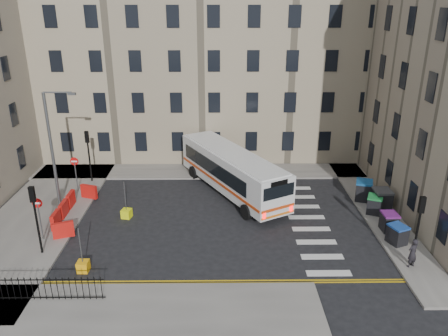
{
  "coord_description": "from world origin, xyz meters",
  "views": [
    {
      "loc": [
        -1.82,
        -25.61,
        13.72
      ],
      "look_at": [
        -1.52,
        1.87,
        3.0
      ],
      "focal_mm": 35.0,
      "sensor_mm": 36.0,
      "label": 1
    }
  ],
  "objects_px": {
    "wheelie_bin_a": "(397,234)",
    "wheelie_bin_e": "(364,190)",
    "wheelie_bin_c": "(375,204)",
    "bollard_chevron": "(83,266)",
    "streetlamp": "(52,149)",
    "bus": "(232,170)",
    "wheelie_bin_b": "(389,222)",
    "wheelie_bin_d": "(382,199)",
    "bollard_yellow": "(127,213)",
    "pedestrian": "(413,253)"
  },
  "relations": [
    {
      "from": "wheelie_bin_a",
      "to": "bollard_chevron",
      "type": "height_order",
      "value": "wheelie_bin_a"
    },
    {
      "from": "wheelie_bin_a",
      "to": "wheelie_bin_e",
      "type": "relative_size",
      "value": 0.83
    },
    {
      "from": "wheelie_bin_d",
      "to": "bollard_yellow",
      "type": "bearing_deg",
      "value": -178.48
    },
    {
      "from": "bus",
      "to": "pedestrian",
      "type": "relative_size",
      "value": 6.83
    },
    {
      "from": "wheelie_bin_b",
      "to": "wheelie_bin_d",
      "type": "xyz_separation_m",
      "value": [
        0.55,
        2.93,
        0.14
      ]
    },
    {
      "from": "bollard_yellow",
      "to": "bollard_chevron",
      "type": "bearing_deg",
      "value": -100.27
    },
    {
      "from": "wheelie_bin_e",
      "to": "bollard_chevron",
      "type": "bearing_deg",
      "value": -136.21
    },
    {
      "from": "streetlamp",
      "to": "wheelie_bin_c",
      "type": "height_order",
      "value": "streetlamp"
    },
    {
      "from": "streetlamp",
      "to": "wheelie_bin_d",
      "type": "relative_size",
      "value": 5.62
    },
    {
      "from": "wheelie_bin_a",
      "to": "wheelie_bin_b",
      "type": "xyz_separation_m",
      "value": [
        0.07,
        1.52,
        0.01
      ]
    },
    {
      "from": "streetlamp",
      "to": "wheelie_bin_e",
      "type": "bearing_deg",
      "value": 2.2
    },
    {
      "from": "wheelie_bin_c",
      "to": "pedestrian",
      "type": "xyz_separation_m",
      "value": [
        -0.11,
        -6.36,
        0.23
      ]
    },
    {
      "from": "pedestrian",
      "to": "streetlamp",
      "type": "bearing_deg",
      "value": -43.81
    },
    {
      "from": "wheelie_bin_b",
      "to": "bollard_chevron",
      "type": "xyz_separation_m",
      "value": [
        -17.89,
        -3.98,
        -0.44
      ]
    },
    {
      "from": "bus",
      "to": "wheelie_bin_d",
      "type": "distance_m",
      "value": 10.71
    },
    {
      "from": "wheelie_bin_b",
      "to": "wheelie_bin_e",
      "type": "relative_size",
      "value": 0.75
    },
    {
      "from": "wheelie_bin_b",
      "to": "wheelie_bin_e",
      "type": "xyz_separation_m",
      "value": [
        -0.21,
        4.49,
        0.12
      ]
    },
    {
      "from": "wheelie_bin_a",
      "to": "wheelie_bin_e",
      "type": "xyz_separation_m",
      "value": [
        -0.14,
        6.01,
        0.14
      ]
    },
    {
      "from": "wheelie_bin_c",
      "to": "wheelie_bin_d",
      "type": "distance_m",
      "value": 0.84
    },
    {
      "from": "wheelie_bin_b",
      "to": "wheelie_bin_e",
      "type": "height_order",
      "value": "wheelie_bin_e"
    },
    {
      "from": "streetlamp",
      "to": "bus",
      "type": "xyz_separation_m",
      "value": [
        12.09,
        2.44,
        -2.5
      ]
    },
    {
      "from": "wheelie_bin_a",
      "to": "wheelie_bin_c",
      "type": "bearing_deg",
      "value": 67.96
    },
    {
      "from": "wheelie_bin_a",
      "to": "wheelie_bin_b",
      "type": "distance_m",
      "value": 1.52
    },
    {
      "from": "pedestrian",
      "to": "wheelie_bin_e",
      "type": "bearing_deg",
      "value": -114.32
    },
    {
      "from": "streetlamp",
      "to": "bus",
      "type": "distance_m",
      "value": 12.58
    },
    {
      "from": "wheelie_bin_d",
      "to": "bollard_chevron",
      "type": "distance_m",
      "value": 19.7
    },
    {
      "from": "bus",
      "to": "pedestrian",
      "type": "xyz_separation_m",
      "value": [
        9.41,
        -10.06,
        -0.84
      ]
    },
    {
      "from": "streetlamp",
      "to": "pedestrian",
      "type": "xyz_separation_m",
      "value": [
        21.5,
        -7.62,
        -3.34
      ]
    },
    {
      "from": "pedestrian",
      "to": "wheelie_bin_b",
      "type": "bearing_deg",
      "value": -117.43
    },
    {
      "from": "wheelie_bin_c",
      "to": "pedestrian",
      "type": "relative_size",
      "value": 0.83
    },
    {
      "from": "bollard_yellow",
      "to": "wheelie_bin_d",
      "type": "bearing_deg",
      "value": 2.53
    },
    {
      "from": "wheelie_bin_d",
      "to": "pedestrian",
      "type": "distance_m",
      "value": 6.92
    },
    {
      "from": "wheelie_bin_a",
      "to": "pedestrian",
      "type": "bearing_deg",
      "value": -115.98
    },
    {
      "from": "wheelie_bin_c",
      "to": "bollard_chevron",
      "type": "relative_size",
      "value": 2.32
    },
    {
      "from": "wheelie_bin_b",
      "to": "bollard_yellow",
      "type": "height_order",
      "value": "wheelie_bin_b"
    },
    {
      "from": "wheelie_bin_b",
      "to": "wheelie_bin_e",
      "type": "bearing_deg",
      "value": 91.48
    },
    {
      "from": "wheelie_bin_a",
      "to": "wheelie_bin_e",
      "type": "distance_m",
      "value": 6.02
    },
    {
      "from": "bus",
      "to": "streetlamp",
      "type": "bearing_deg",
      "value": 162.73
    },
    {
      "from": "bollard_chevron",
      "to": "streetlamp",
      "type": "bearing_deg",
      "value": 116.6
    },
    {
      "from": "bus",
      "to": "wheelie_bin_a",
      "type": "height_order",
      "value": "bus"
    },
    {
      "from": "wheelie_bin_b",
      "to": "bollard_chevron",
      "type": "height_order",
      "value": "wheelie_bin_b"
    },
    {
      "from": "streetlamp",
      "to": "wheelie_bin_b",
      "type": "relative_size",
      "value": 6.91
    },
    {
      "from": "pedestrian",
      "to": "bus",
      "type": "bearing_deg",
      "value": -71.2
    },
    {
      "from": "streetlamp",
      "to": "wheelie_bin_c",
      "type": "bearing_deg",
      "value": -3.32
    },
    {
      "from": "bus",
      "to": "wheelie_bin_c",
      "type": "xyz_separation_m",
      "value": [
        9.52,
        -3.69,
        -1.07
      ]
    },
    {
      "from": "streetlamp",
      "to": "bollard_chevron",
      "type": "distance_m",
      "value": 9.46
    },
    {
      "from": "pedestrian",
      "to": "bollard_yellow",
      "type": "height_order",
      "value": "pedestrian"
    },
    {
      "from": "wheelie_bin_a",
      "to": "bollard_yellow",
      "type": "distance_m",
      "value": 17.11
    },
    {
      "from": "wheelie_bin_e",
      "to": "bollard_yellow",
      "type": "distance_m",
      "value": 16.73
    },
    {
      "from": "wheelie_bin_c",
      "to": "pedestrian",
      "type": "bearing_deg",
      "value": -67.96
    }
  ]
}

